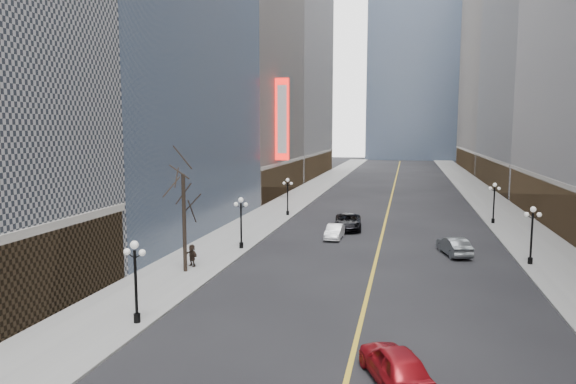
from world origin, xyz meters
The scene contains 19 objects.
sidewalk_east centered at (14.00, 70.00, 0.07)m, with size 6.00×230.00×0.15m, color gray.
sidewalk_west centered at (-14.00, 70.00, 0.07)m, with size 6.00×230.00×0.15m, color gray.
lane_line centered at (0.00, 80.00, 0.01)m, with size 0.25×200.00×0.02m, color gold.
bldg_east_c centered at (29.88, 106.00, 24.18)m, with size 26.60×40.60×48.80m.
bldg_east_d centered at (29.90, 149.00, 31.17)m, with size 26.60×46.60×62.80m.
bldg_west_c centered at (-29.88, 87.00, 25.19)m, with size 26.60×30.60×50.80m.
bldg_west_d centered at (-29.92, 121.00, 36.17)m, with size 26.60×38.60×72.80m.
streetlamp_east_2 centered at (11.80, 48.00, 2.90)m, with size 1.26×0.44×4.52m.
streetlamp_east_3 centered at (11.80, 66.00, 2.90)m, with size 1.26×0.44×4.52m.
streetlamp_west_1 centered at (-11.80, 30.00, 2.90)m, with size 1.26×0.44×4.52m.
streetlamp_west_2 centered at (-11.80, 48.00, 2.90)m, with size 1.26×0.44×4.52m.
streetlamp_west_3 centered at (-11.80, 66.00, 2.90)m, with size 1.26×0.44×4.52m.
theatre_marquee centered at (-15.88, 80.00, 12.00)m, with size 2.00×0.55×12.00m.
tree_west_far centered at (-13.50, 40.00, 6.24)m, with size 3.60×3.60×7.92m.
car_nb_mid centered at (-4.43, 54.50, 0.69)m, with size 1.45×4.16×1.37m, color white.
car_nb_far centered at (-3.68, 59.36, 0.83)m, with size 2.74×5.94×1.65m, color black.
car_sb_mid centered at (2.00, 26.62, 0.83)m, with size 1.95×4.85×1.65m, color maroon.
car_sb_far centered at (6.31, 50.25, 0.77)m, with size 1.63×4.66×1.54m, color #52585B.
ped_west_far centered at (-13.59, 41.40, 1.00)m, with size 1.58×0.45×1.70m, color black.
Camera 1 is at (2.24, 5.79, 10.57)m, focal length 32.00 mm.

